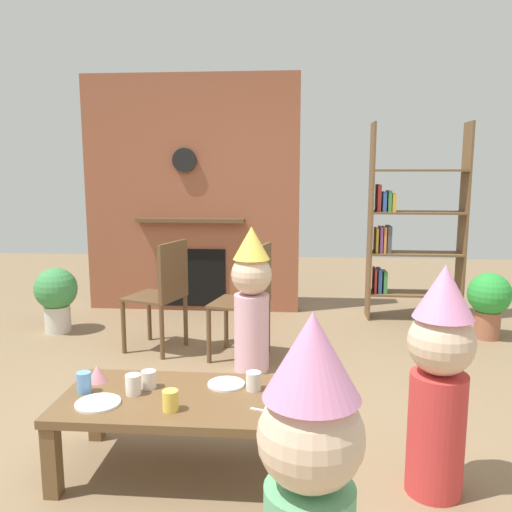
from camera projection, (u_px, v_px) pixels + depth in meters
name	position (u px, v px, depth m)	size (l,w,h in m)	color
ground_plane	(224.00, 429.00, 3.01)	(12.00, 12.00, 0.00)	#846B4C
brick_fireplace_feature	(192.00, 196.00, 5.43)	(2.20, 0.28, 2.40)	#935138
bookshelf	(407.00, 230.00, 5.11)	(0.90, 0.28, 1.90)	brown
coffee_table	(178.00, 407.00, 2.56)	(1.13, 0.61, 0.38)	brown
paper_cup_near_left	(149.00, 379.00, 2.63)	(0.07, 0.07, 0.09)	silver
paper_cup_near_right	(133.00, 384.00, 2.56)	(0.08, 0.08, 0.10)	silver
paper_cup_center	(170.00, 401.00, 2.39)	(0.07, 0.07, 0.09)	#F2CC4C
paper_cup_far_left	(254.00, 381.00, 2.61)	(0.07, 0.07, 0.09)	silver
paper_cup_far_right	(84.00, 382.00, 2.58)	(0.07, 0.07, 0.10)	#669EE0
paper_plate_front	(226.00, 384.00, 2.67)	(0.19, 0.19, 0.01)	white
paper_plate_rear	(98.00, 403.00, 2.45)	(0.21, 0.21, 0.01)	white
birthday_cake_slice	(98.00, 373.00, 2.71)	(0.10, 0.10, 0.09)	pink
table_fork	(266.00, 411.00, 2.38)	(0.15, 0.02, 0.01)	silver
child_with_cone_hat	(310.00, 489.00, 1.48)	(0.30, 0.30, 1.09)	#66B27F
child_in_pink	(439.00, 376.00, 2.34)	(0.29, 0.29, 1.06)	#D13838
child_by_the_chairs	(252.00, 295.00, 3.81)	(0.29, 0.29, 1.06)	#EAB2C6
dining_chair_left	(164.00, 289.00, 4.23)	(0.50, 0.50, 0.90)	brown
dining_chair_middle	(250.00, 295.00, 4.04)	(0.48, 0.48, 0.90)	brown
potted_plant_tall	(489.00, 300.00, 4.57)	(0.37, 0.37, 0.58)	#9E5B42
potted_plant_short	(56.00, 294.00, 4.75)	(0.38, 0.38, 0.59)	beige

